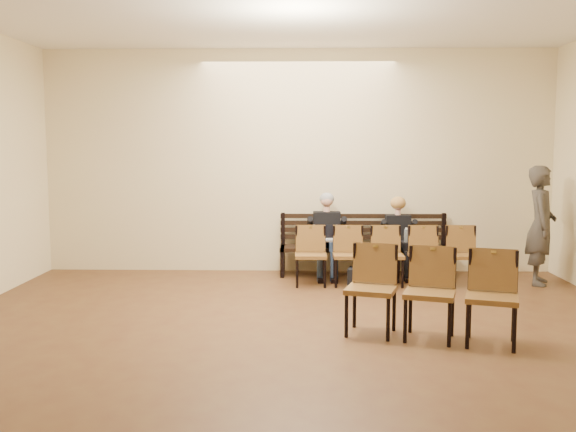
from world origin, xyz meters
name	(u,v)px	position (x,y,z in m)	size (l,w,h in m)	color
ground	(293,386)	(0.00, 0.00, 0.00)	(10.00, 10.00, 0.00)	brown
room_walls	(295,86)	(0.00, 0.79, 2.54)	(8.02, 10.01, 3.51)	beige
bench	(364,261)	(1.03, 4.65, 0.23)	(2.60, 0.90, 0.45)	black
seated_man	(327,237)	(0.45, 4.53, 0.61)	(0.51, 0.71, 1.23)	black
seated_woman	(398,242)	(1.54, 4.53, 0.54)	(0.47, 0.65, 1.09)	black
laptop	(326,241)	(0.42, 4.34, 0.58)	(0.35, 0.28, 0.26)	silver
water_bottle	(406,243)	(1.62, 4.33, 0.56)	(0.07, 0.07, 0.22)	silver
bag	(363,279)	(0.92, 3.69, 0.15)	(0.40, 0.27, 0.29)	black
passerby	(541,217)	(3.50, 4.05, 0.99)	(0.72, 0.47, 1.97)	#3C3731
chair_row_front	(387,256)	(1.29, 3.92, 0.43)	(2.64, 0.47, 0.86)	brown
chair_row_back	(430,294)	(1.38, 1.33, 0.48)	(1.72, 0.52, 0.96)	brown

